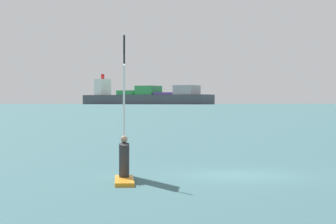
# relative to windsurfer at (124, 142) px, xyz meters

# --- Properties ---
(ground_plane) EXTENTS (4000.00, 4000.00, 0.00)m
(ground_plane) POSITION_rel_windsurfer_xyz_m (3.28, 2.31, -1.19)
(ground_plane) COLOR #386066
(windsurfer) EXTENTS (1.39, 3.53, 4.60)m
(windsurfer) POSITION_rel_windsurfer_xyz_m (0.00, 0.00, 0.00)
(windsurfer) COLOR orange
(windsurfer) RESTS_ON ground_plane
(cargo_ship) EXTENTS (161.92, 69.28, 36.00)m
(cargo_ship) POSITION_rel_windsurfer_xyz_m (-201.30, 741.18, 7.47)
(cargo_ship) COLOR #3F444C
(cargo_ship) RESTS_ON ground_plane
(distant_headland) EXTENTS (1047.09, 418.45, 31.24)m
(distant_headland) POSITION_rel_windsurfer_xyz_m (-378.17, 1574.11, 14.43)
(distant_headland) COLOR #756B56
(distant_headland) RESTS_ON ground_plane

